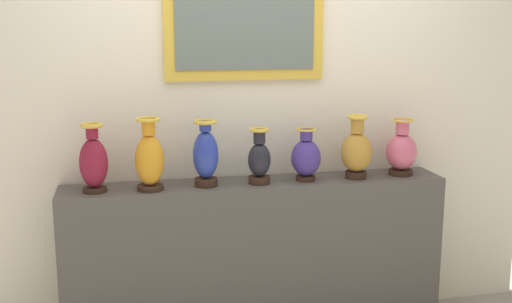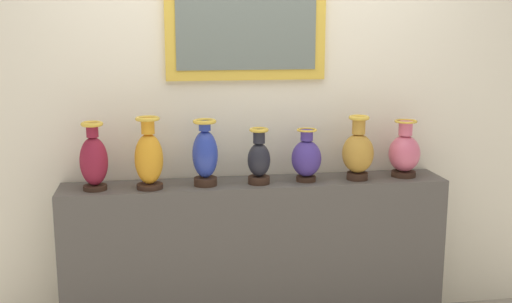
{
  "view_description": "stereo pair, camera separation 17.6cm",
  "coord_description": "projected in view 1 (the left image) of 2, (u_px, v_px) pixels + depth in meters",
  "views": [
    {
      "loc": [
        -0.73,
        -3.4,
        1.8
      ],
      "look_at": [
        0.0,
        0.0,
        1.1
      ],
      "focal_mm": 43.89,
      "sensor_mm": 36.0,
      "label": 1
    },
    {
      "loc": [
        -0.56,
        -3.43,
        1.8
      ],
      "look_at": [
        0.0,
        0.0,
        1.1
      ],
      "focal_mm": 43.89,
      "sensor_mm": 36.0,
      "label": 2
    }
  ],
  "objects": [
    {
      "name": "vase_cobalt",
      "position": [
        206.0,
        155.0,
        3.45
      ],
      "size": [
        0.14,
        0.14,
        0.37
      ],
      "color": "#382319",
      "rests_on": "display_shelf"
    },
    {
      "name": "vase_amber",
      "position": [
        149.0,
        158.0,
        3.37
      ],
      "size": [
        0.15,
        0.15,
        0.4
      ],
      "color": "#382319",
      "rests_on": "display_shelf"
    },
    {
      "name": "vase_onyx",
      "position": [
        259.0,
        159.0,
        3.52
      ],
      "size": [
        0.13,
        0.13,
        0.32
      ],
      "color": "#382319",
      "rests_on": "display_shelf"
    },
    {
      "name": "vase_rose",
      "position": [
        401.0,
        151.0,
        3.73
      ],
      "size": [
        0.18,
        0.18,
        0.34
      ],
      "color": "#382319",
      "rests_on": "display_shelf"
    },
    {
      "name": "display_shelf",
      "position": [
        256.0,
        258.0,
        3.67
      ],
      "size": [
        2.21,
        0.31,
        0.92
      ],
      "primitive_type": "cube",
      "color": "#4C4742",
      "rests_on": "ground_plane"
    },
    {
      "name": "vase_ochre",
      "position": [
        356.0,
        151.0,
        3.64
      ],
      "size": [
        0.18,
        0.18,
        0.37
      ],
      "color": "#382319",
      "rests_on": "display_shelf"
    },
    {
      "name": "vase_burgundy",
      "position": [
        94.0,
        162.0,
        3.33
      ],
      "size": [
        0.15,
        0.15,
        0.38
      ],
      "color": "#382319",
      "rests_on": "display_shelf"
    },
    {
      "name": "vase_indigo",
      "position": [
        306.0,
        157.0,
        3.59
      ],
      "size": [
        0.17,
        0.17,
        0.3
      ],
      "color": "#382319",
      "rests_on": "display_shelf"
    },
    {
      "name": "back_wall",
      "position": [
        248.0,
        79.0,
        3.68
      ],
      "size": [
        3.63,
        0.14,
        2.96
      ],
      "color": "beige",
      "rests_on": "ground_plane"
    }
  ]
}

